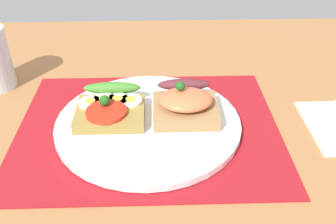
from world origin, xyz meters
The scene contains 5 objects.
ground_plane centered at (0.00, 0.00, -1.60)cm, with size 120.00×90.00×3.20cm, color #A46B3D.
placemat centered at (0.00, 0.00, 0.15)cm, with size 39.41×31.40×0.30cm, color maroon.
plate centered at (0.00, 0.00, 0.82)cm, with size 27.90×27.90×1.04cm, color white.
sandwich_egg_tomato centered at (-5.71, 1.52, 2.79)cm, with size 10.25×9.92×4.01cm.
sandwich_salmon centered at (5.65, 1.29, 3.42)cm, with size 9.75×9.57×5.72cm.
Camera 1 is at (1.49, -47.59, 35.09)cm, focal length 41.34 mm.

